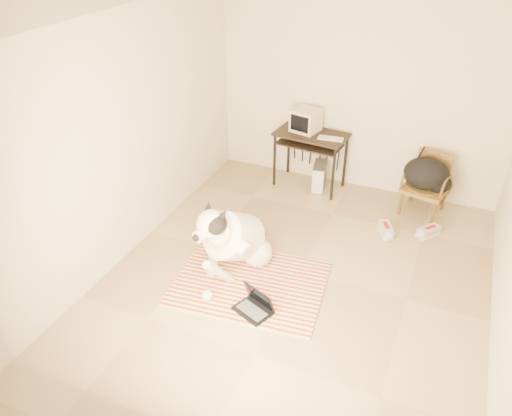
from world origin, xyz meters
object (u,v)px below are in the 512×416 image
Objects in this scene: laptop at (255,305)px; computer_desk at (311,141)px; rattan_chair at (426,184)px; backpack at (428,175)px; crt_monitor at (306,120)px; pc_tower at (319,176)px; dog at (234,239)px.

laptop is 0.43× the size of computer_desk.
rattan_chair reaches higher than backpack.
rattan_chair is 0.17m from backpack.
computer_desk is 1.29× the size of rattan_chair.
backpack is at bearing -5.65° from crt_monitor.
laptop is at bearing -86.39° from pc_tower.
laptop is at bearing -115.80° from rattan_chair.
pc_tower is (0.16, -0.00, -0.52)m from computer_desk.
computer_desk reaches higher than pc_tower.
dog reaches higher than computer_desk.
pc_tower is at bearing 178.40° from rattan_chair.
computer_desk is at bearing 178.50° from rattan_chair.
dog is 1.74× the size of rattan_chair.
computer_desk is at bearing 179.34° from pc_tower.
dog is at bearing -130.21° from rattan_chair.
backpack is at bearing -89.11° from rattan_chair.
crt_monitor is 1.83m from rattan_chair.
laptop is at bearing -81.01° from crt_monitor.
computer_desk is 2.47× the size of crt_monitor.
backpack is (1.63, -0.10, -0.14)m from computer_desk.
crt_monitor is at bearing 176.20° from rattan_chair.
crt_monitor is 0.99× the size of pc_tower.
crt_monitor reaches higher than dog.
pc_tower is 0.53× the size of rattan_chair.
pc_tower is (0.27, -0.07, -0.79)m from crt_monitor.
pc_tower is 1.48m from rattan_chair.
backpack is at bearing 49.01° from dog.
rattan_chair is (1.74, -0.12, -0.58)m from crt_monitor.
dog is at bearing -98.50° from pc_tower.
computer_desk is 1.64m from backpack.
backpack is (0.00, -0.06, 0.16)m from rattan_chair.
rattan_chair is (1.63, -0.04, -0.30)m from computer_desk.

